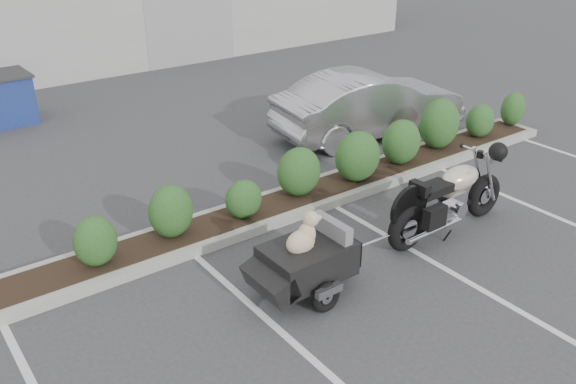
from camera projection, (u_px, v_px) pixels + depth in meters
ground at (350, 276)px, 8.52m from camera, size 90.00×90.00×0.00m
planter_kerb at (310, 196)px, 10.62m from camera, size 12.00×1.00×0.15m
motorcycle at (450, 199)px, 9.39m from camera, size 2.55×0.86×1.47m
pet_trailer at (306, 260)px, 7.95m from camera, size 2.02×1.12×1.21m
sedan at (369, 104)px, 13.28m from camera, size 4.45×2.03×1.41m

